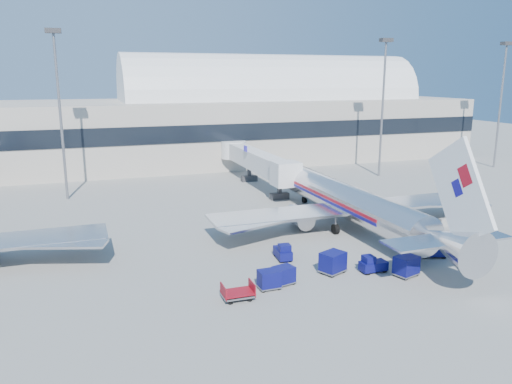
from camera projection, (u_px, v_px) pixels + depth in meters
name	position (u px, v px, depth m)	size (l,w,h in m)	color
ground	(284.00, 252.00, 48.00)	(260.00, 260.00, 0.00)	gray
terminal	(103.00, 126.00, 93.31)	(170.00, 28.15, 21.00)	#B2AA9E
airliner_main	(353.00, 204.00, 54.73)	(32.00, 37.26, 12.07)	silver
jetbridge_near	(254.00, 159.00, 77.89)	(4.40, 27.50, 6.25)	silver
mast_west	(58.00, 90.00, 65.74)	(2.00, 1.20, 22.60)	slate
mast_east	(384.00, 88.00, 81.98)	(2.00, 1.20, 22.60)	slate
mast_far_east	(502.00, 87.00, 90.09)	(2.00, 1.20, 22.60)	slate
barrier_near	(426.00, 224.00, 55.58)	(3.00, 0.55, 0.90)	#9E9E96
barrier_mid	(451.00, 222.00, 56.65)	(3.00, 0.55, 0.90)	#9E9E96
barrier_far	(474.00, 219.00, 57.72)	(3.00, 0.55, 0.90)	#9E9E96
tug_lead	(372.00, 264.00, 43.04)	(2.35, 1.19, 1.52)	#0A0C50
tug_right	(431.00, 249.00, 46.66)	(2.86, 2.04, 1.68)	#0A0C50
tug_left	(283.00, 252.00, 46.02)	(1.43, 2.52, 1.58)	#0A0C50
cart_train_a	(333.00, 262.00, 42.74)	(2.58, 2.33, 1.86)	#0A0C50
cart_train_b	(284.00, 275.00, 40.45)	(1.97, 1.68, 1.51)	#0A0C50
cart_train_c	(269.00, 279.00, 39.58)	(1.77, 1.37, 1.54)	#0A0C50
cart_solo_near	(406.00, 266.00, 42.10)	(2.35, 2.04, 1.75)	#0A0C50
cart_solo_far	(466.00, 243.00, 48.03)	(2.08, 1.69, 1.69)	#0A0C50
cart_open_red	(238.00, 294.00, 37.74)	(2.38, 1.69, 0.64)	slate
ramp_worker	(486.00, 253.00, 45.55)	(0.57, 0.37, 1.55)	#91E418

